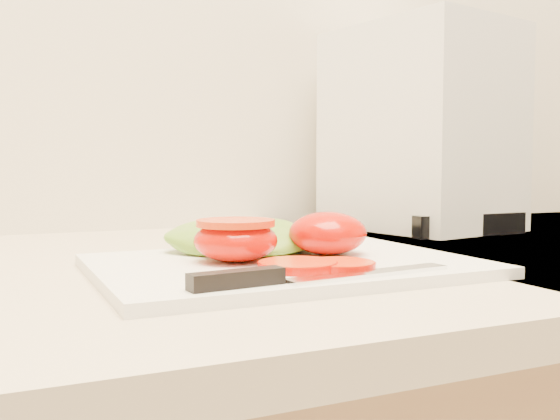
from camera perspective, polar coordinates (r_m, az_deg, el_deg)
name	(u,v)px	position (r m, az deg, el deg)	size (l,w,h in m)	color
cutting_board	(285,266)	(0.57, 0.42, -5.10)	(0.34, 0.24, 0.01)	white
tomato_half_dome	(328,233)	(0.60, 4.38, -2.11)	(0.08, 0.08, 0.04)	red
tomato_half_cut	(236,238)	(0.56, -4.07, -2.61)	(0.08, 0.08, 0.04)	red
tomato_slice_0	(297,265)	(0.52, 1.61, -5.09)	(0.06, 0.06, 0.01)	#E64E15
tomato_slice_1	(341,265)	(0.52, 5.56, -5.01)	(0.06, 0.06, 0.01)	#E64E15
lettuce_leaf_0	(242,237)	(0.62, -3.50, -2.50)	(0.15, 0.10, 0.03)	olive
lettuce_leaf_1	(278,238)	(0.64, -0.18, -2.60)	(0.10, 0.07, 0.02)	olive
knife	(292,277)	(0.46, 1.13, -6.11)	(0.22, 0.04, 0.01)	silver
appliance	(420,130)	(0.97, 12.68, 7.19)	(0.20, 0.25, 0.30)	white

